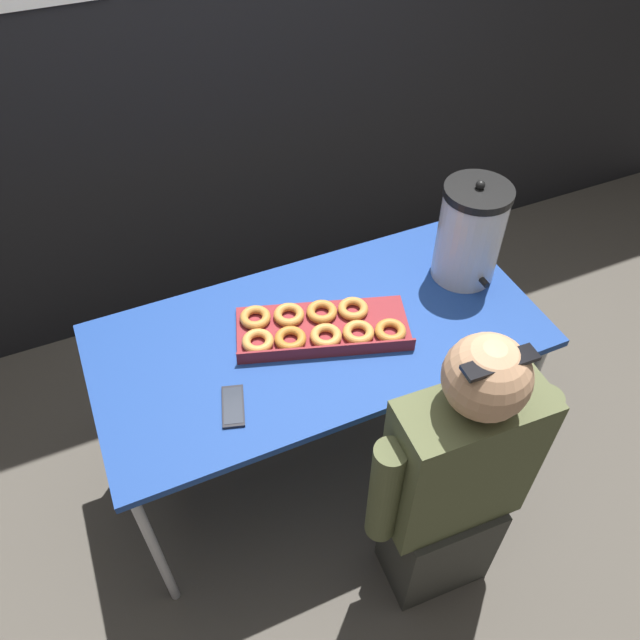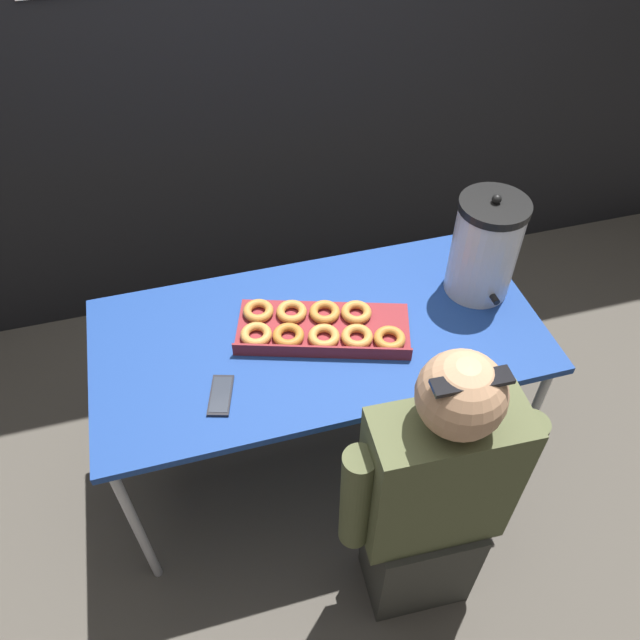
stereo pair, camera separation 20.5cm
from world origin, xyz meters
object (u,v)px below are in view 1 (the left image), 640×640
Objects in this scene: coffee_urn at (470,233)px; person_seated at (453,485)px; cell_phone at (233,406)px; donut_box at (319,328)px.

coffee_urn is 0.86m from person_seated.
person_seated is (0.55, -0.41, -0.19)m from cell_phone.
coffee_urn is 0.32× the size of person_seated.
person_seated is (-0.41, -0.66, -0.37)m from coffee_urn.
cell_phone is at bearing -165.94° from coffee_urn.
coffee_urn is at bearing 30.39° from cell_phone.
donut_box is 0.63m from coffee_urn.
person_seated is at bearing -54.73° from donut_box.
cell_phone is at bearing -135.98° from donut_box.
person_seated reaches higher than cell_phone.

